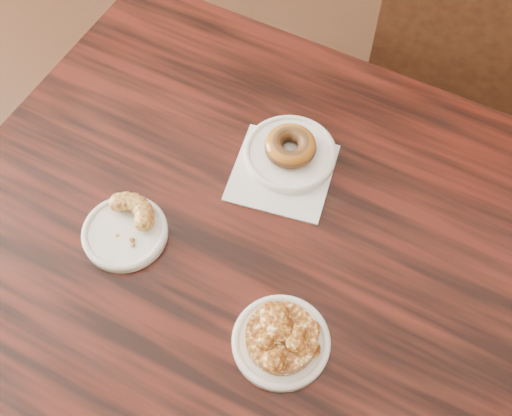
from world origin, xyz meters
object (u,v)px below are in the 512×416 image
(apple_fritter, at_px, (281,337))
(chair_far, at_px, (462,67))
(glazed_donut, at_px, (290,146))
(cruller_fragment, at_px, (123,227))
(cafe_table, at_px, (233,329))

(apple_fritter, bearing_deg, chair_far, 79.16)
(chair_far, xyz_separation_m, glazed_donut, (-0.28, -0.63, 0.33))
(glazed_donut, bearing_deg, cruller_fragment, -130.54)
(chair_far, distance_m, cruller_fragment, 1.06)
(cafe_table, xyz_separation_m, apple_fritter, (0.14, -0.12, 0.40))
(chair_far, distance_m, apple_fritter, 1.04)
(cafe_table, height_order, chair_far, chair_far)
(chair_far, bearing_deg, glazed_donut, 67.26)
(chair_far, height_order, apple_fritter, chair_far)
(cafe_table, bearing_deg, glazed_donut, 87.61)
(glazed_donut, distance_m, cruller_fragment, 0.32)
(apple_fritter, height_order, cruller_fragment, apple_fritter)
(glazed_donut, xyz_separation_m, cruller_fragment, (-0.21, -0.25, -0.01))
(chair_far, bearing_deg, apple_fritter, 80.49)
(cruller_fragment, bearing_deg, chair_far, 60.68)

